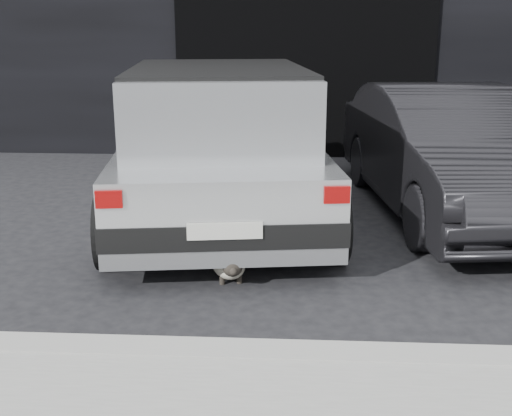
# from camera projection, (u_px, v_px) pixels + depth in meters

# --- Properties ---
(ground) EXTENTS (80.00, 80.00, 0.00)m
(ground) POSITION_uv_depth(u_px,v_px,m) (210.00, 233.00, 6.58)
(ground) COLOR black
(ground) RESTS_ON ground
(garage_opening) EXTENTS (4.00, 0.10, 2.60)m
(garage_opening) POSITION_uv_depth(u_px,v_px,m) (304.00, 74.00, 9.99)
(garage_opening) COLOR black
(garage_opening) RESTS_ON ground
(curb) EXTENTS (18.00, 0.25, 0.12)m
(curb) POSITION_uv_depth(u_px,v_px,m) (315.00, 358.00, 4.02)
(curb) COLOR gray
(curb) RESTS_ON ground
(silver_hatchback) EXTENTS (2.67, 4.69, 1.65)m
(silver_hatchback) POSITION_uv_depth(u_px,v_px,m) (219.00, 136.00, 6.90)
(silver_hatchback) COLOR silver
(silver_hatchback) RESTS_ON ground
(second_car) EXTENTS (2.00, 4.43, 1.41)m
(second_car) POSITION_uv_depth(u_px,v_px,m) (447.00, 151.00, 7.10)
(second_car) COLOR black
(second_car) RESTS_ON ground
(cat_siamese) EXTENTS (0.40, 0.83, 0.29)m
(cat_siamese) POSITION_uv_depth(u_px,v_px,m) (229.00, 263.00, 5.39)
(cat_siamese) COLOR beige
(cat_siamese) RESTS_ON ground
(cat_white) EXTENTS (0.81, 0.35, 0.38)m
(cat_white) POSITION_uv_depth(u_px,v_px,m) (167.00, 231.00, 6.06)
(cat_white) COLOR silver
(cat_white) RESTS_ON ground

